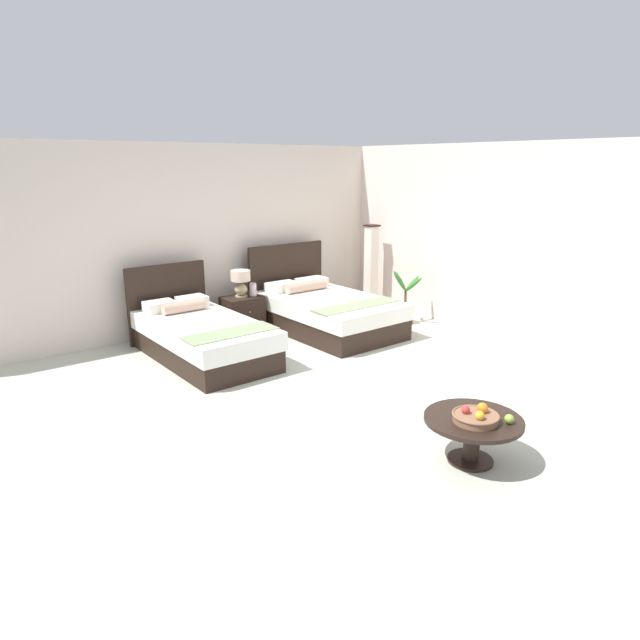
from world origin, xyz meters
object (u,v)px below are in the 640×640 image
at_px(bed_near_corner, 325,311).
at_px(bed_near_window, 201,336).
at_px(coffee_table, 473,428).
at_px(loose_apple, 509,419).
at_px(fruit_bowl, 476,417).
at_px(potted_palm, 405,308).
at_px(table_lamp, 241,281).
at_px(floor_lamp_corner, 371,267).
at_px(nightstand, 243,314).
at_px(vase, 253,289).

bearing_deg(bed_near_corner, bed_near_window, -179.86).
bearing_deg(coffee_table, loose_apple, -59.80).
relative_size(coffee_table, loose_apple, 10.29).
distance_m(fruit_bowl, potted_palm, 4.37).
bearing_deg(bed_near_window, table_lamp, 35.13).
relative_size(table_lamp, fruit_bowl, 1.02).
distance_m(bed_near_corner, coffee_table, 4.09).
bearing_deg(table_lamp, bed_near_window, -144.87).
xyz_separation_m(loose_apple, floor_lamp_corner, (2.76, 4.66, 0.28)).
bearing_deg(coffee_table, fruit_bowl, -130.96).
xyz_separation_m(bed_near_corner, potted_palm, (1.23, -0.46, -0.04)).
xyz_separation_m(bed_near_corner, floor_lamp_corner, (1.47, 0.60, 0.42)).
bearing_deg(nightstand, potted_palm, -26.93).
bearing_deg(floor_lamp_corner, bed_near_corner, -157.80).
distance_m(coffee_table, fruit_bowl, 0.16).
xyz_separation_m(coffee_table, potted_palm, (2.67, 3.37, -0.05)).
bearing_deg(potted_palm, loose_apple, -125.02).
xyz_separation_m(vase, coffee_table, (-0.58, -4.47, -0.33)).
bearing_deg(bed_near_window, fruit_bowl, -81.78).
height_order(table_lamp, fruit_bowl, table_lamp).
relative_size(bed_near_corner, coffee_table, 2.71).
bearing_deg(nightstand, coffee_table, -95.15).
distance_m(table_lamp, coffee_table, 4.58).
bearing_deg(coffee_table, nightstand, 84.85).
relative_size(bed_near_window, loose_apple, 27.61).
distance_m(table_lamp, fruit_bowl, 4.62).
bearing_deg(nightstand, loose_apple, -93.21).
bearing_deg(coffee_table, table_lamp, 84.87).
xyz_separation_m(nightstand, table_lamp, (-0.00, 0.02, 0.51)).
height_order(bed_near_window, vase, bed_near_window).
height_order(bed_near_window, loose_apple, bed_near_window).
relative_size(bed_near_window, bed_near_corner, 0.99).
xyz_separation_m(vase, potted_palm, (2.09, -1.11, -0.38)).
relative_size(vase, loose_apple, 2.42).
distance_m(loose_apple, potted_palm, 4.41).
distance_m(bed_near_window, bed_near_corner, 2.04).
xyz_separation_m(bed_near_corner, table_lamp, (-1.03, 0.71, 0.48)).
xyz_separation_m(bed_near_window, table_lamp, (1.01, 0.71, 0.49)).
bearing_deg(vase, fruit_bowl, -97.83).
relative_size(bed_near_corner, potted_palm, 2.54).
height_order(floor_lamp_corner, potted_palm, floor_lamp_corner).
relative_size(bed_near_corner, table_lamp, 5.66).
xyz_separation_m(bed_near_corner, vase, (-0.86, 0.65, 0.34)).
bearing_deg(nightstand, bed_near_window, -145.63).
relative_size(bed_near_corner, nightstand, 3.94).
bearing_deg(potted_palm, nightstand, 153.07).
xyz_separation_m(bed_near_window, bed_near_corner, (2.04, 0.00, 0.01)).
height_order(vase, floor_lamp_corner, floor_lamp_corner).
height_order(bed_near_window, coffee_table, bed_near_window).
height_order(coffee_table, potted_palm, potted_palm).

